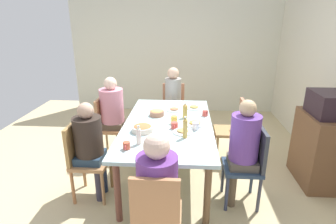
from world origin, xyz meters
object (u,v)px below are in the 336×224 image
object	(u,v)px
person_2	(173,97)
plate_0	(183,131)
person_1	(157,185)
bowl_1	(157,113)
person_3	(90,142)
cup_4	(150,148)
chair_5	(235,127)
bottle_1	(185,111)
plate_3	(194,107)
person_0	(243,144)
microwave	(329,104)
plate_4	(155,140)
chair_0	(250,162)
cup_1	(205,113)
cup_2	(174,120)
cup_5	(174,125)
bowl_0	(143,128)
cup_0	(126,146)
plate_1	(174,110)
plate_2	(195,123)
bottle_2	(139,136)
chair_4	(108,124)
chair_2	(173,106)
chair_1	(157,213)
side_cabinet	(319,149)
chair_3	(84,156)
person_4	(113,110)
cup_3	(196,126)
dining_table	(168,128)
bottle_0	(185,128)

from	to	relation	value
person_2	plate_0	distance (m)	1.57
person_1	bowl_1	size ratio (longest dim) A/B	6.01
person_3	cup_4	size ratio (longest dim) A/B	10.31
chair_5	bottle_1	bearing A→B (deg)	-67.94
plate_3	person_0	bearing A→B (deg)	24.03
cup_4	microwave	world-z (taller)	microwave
plate_0	plate_4	size ratio (longest dim) A/B	1.09
chair_0	bowl_1	world-z (taller)	chair_0
person_0	bowl_1	size ratio (longest dim) A/B	6.20
person_1	chair_5	world-z (taller)	person_1
person_1	bottle_1	xyz separation A→B (m)	(-1.50, 0.21, 0.12)
cup_1	cup_2	distance (m)	0.51
person_2	cup_5	world-z (taller)	person_2
bowl_0	microwave	world-z (taller)	microwave
plate_3	cup_0	bearing A→B (deg)	-27.97
plate_1	plate_2	bearing A→B (deg)	28.68
bottle_2	cup_5	bearing A→B (deg)	141.79
bottle_1	cup_1	bearing A→B (deg)	109.22
chair_4	bowl_0	xyz separation A→B (m)	(0.77, 0.65, 0.27)
person_3	chair_2	bearing A→B (deg)	156.01
microwave	chair_1	bearing A→B (deg)	-54.25
cup_2	side_cabinet	size ratio (longest dim) A/B	0.13
chair_1	chair_2	xyz separation A→B (m)	(-2.75, 0.00, 0.00)
person_0	person_3	distance (m)	1.67
bottle_2	microwave	bearing A→B (deg)	105.36
microwave	chair_3	bearing A→B (deg)	-80.34
person_0	chair_5	distance (m)	1.02
plate_0	cup_1	bearing A→B (deg)	153.09
chair_0	cup_1	size ratio (longest dim) A/B	8.14
person_4	plate_3	distance (m)	1.18
person_1	cup_4	distance (m)	0.55
chair_0	bottle_2	bearing A→B (deg)	-84.62
cup_2	bottle_2	bearing A→B (deg)	-29.19
plate_1	bowl_1	world-z (taller)	bowl_1
plate_0	plate_3	world-z (taller)	same
plate_3	cup_3	distance (m)	0.79
chair_2	microwave	world-z (taller)	microwave
person_2	microwave	bearing A→B (deg)	55.28
cup_2	bottle_1	world-z (taller)	bottle_1
person_0	person_2	distance (m)	1.97
plate_1	cup_5	world-z (taller)	cup_5
bowl_1	chair_5	bearing A→B (deg)	101.88
chair_1	cup_3	xyz separation A→B (m)	(-1.20, 0.34, 0.27)
cup_0	person_0	bearing A→B (deg)	100.70
dining_table	bottle_2	distance (m)	0.69
chair_3	person_4	size ratio (longest dim) A/B	0.74
chair_4	cup_4	world-z (taller)	chair_4
person_1	bottle_0	size ratio (longest dim) A/B	4.75
bowl_1	cup_4	size ratio (longest dim) A/B	1.76
side_cabinet	bottle_1	bearing A→B (deg)	-97.80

